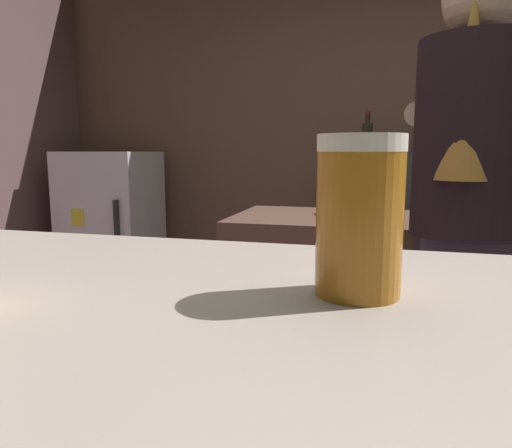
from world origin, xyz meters
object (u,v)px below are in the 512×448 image
bottle_olive_oil (451,138)px  bottle_hot_sauce (462,140)px  mini_fridge (112,232)px  bartender (467,212)px  mixing_bowl (341,209)px  bottle_soy (367,135)px  pint_glass_far (359,216)px

bottle_olive_oil → bottle_hot_sauce: 0.13m
mini_fridge → bartender: size_ratio=0.69×
mixing_bowl → bottle_olive_oil: bottle_olive_oil is taller
bottle_soy → bottle_hot_sauce: (0.58, -0.02, -0.03)m
bartender → pint_glass_far: size_ratio=13.05×
mini_fridge → bottle_hot_sauce: size_ratio=6.99×
bartender → mini_fridge: bearing=73.8°
mixing_bowl → bottle_olive_oil: bearing=64.8°
bartender → bottle_soy: (-0.36, 1.67, 0.29)m
bottle_soy → bottle_hot_sauce: 0.58m
mini_fridge → mixing_bowl: size_ratio=7.07×
bottle_soy → bottle_olive_oil: (0.52, 0.10, -0.02)m
pint_glass_far → bottle_olive_oil: 2.97m
pint_glass_far → bottle_olive_oil: size_ratio=0.62×
bartender → bottle_hot_sauce: size_ratio=10.19×
mini_fridge → pint_glass_far: pint_glass_far is taller
pint_glass_far → bottle_soy: size_ratio=0.52×
mixing_bowl → pint_glass_far: pint_glass_far is taller
mini_fridge → pint_glass_far: (1.93, -2.73, 0.54)m
bottle_olive_oil → bottle_hot_sauce: bottle_olive_oil is taller
mini_fridge → bottle_soy: (1.85, 0.11, 0.70)m
pint_glass_far → bottle_olive_oil: bearing=81.5°
pint_glass_far → mini_fridge: bearing=125.3°
bottle_soy → pint_glass_far: bearing=-88.3°
mini_fridge → bottle_soy: 1.98m
bartender → bottle_olive_oil: bearing=13.8°
mini_fridge → bottle_soy: size_ratio=4.65×
mini_fridge → bartender: (2.21, -1.57, 0.41)m
bartender → pint_glass_far: (-0.28, -1.16, 0.13)m
mixing_bowl → pint_glass_far: bearing=-85.0°
mixing_bowl → mini_fridge: bearing=149.7°
mixing_bowl → bottle_soy: 1.21m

